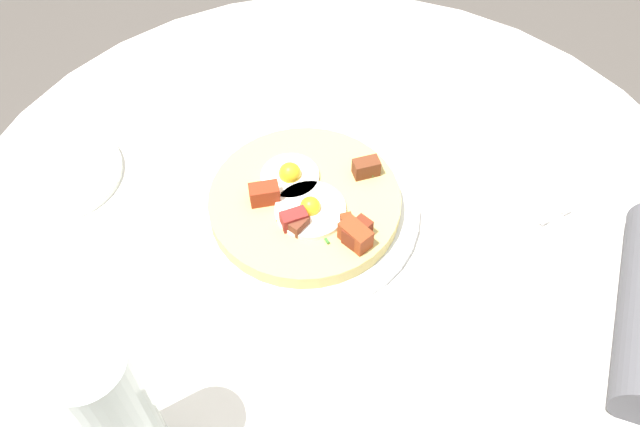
# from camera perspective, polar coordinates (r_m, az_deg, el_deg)

# --- Properties ---
(dining_table) EXTENTS (1.01, 1.01, 0.75)m
(dining_table) POSITION_cam_1_polar(r_m,az_deg,el_deg) (1.02, 1.18, -7.51)
(dining_table) COLOR silver
(dining_table) RESTS_ON ground_plane
(pizza_plate) EXTENTS (0.29, 0.29, 0.01)m
(pizza_plate) POSITION_cam_1_polar(r_m,az_deg,el_deg) (0.89, -1.35, 0.24)
(pizza_plate) COLOR white
(pizza_plate) RESTS_ON dining_table
(breakfast_pizza) EXTENTS (0.24, 0.24, 0.05)m
(breakfast_pizza) POSITION_cam_1_polar(r_m,az_deg,el_deg) (0.87, -1.28, 0.93)
(breakfast_pizza) COLOR tan
(breakfast_pizza) RESTS_ON pizza_plate
(bread_plate) EXTENTS (0.17, 0.17, 0.01)m
(bread_plate) POSITION_cam_1_polar(r_m,az_deg,el_deg) (0.99, -20.90, 3.16)
(bread_plate) COLOR silver
(bread_plate) RESTS_ON dining_table
(napkin) EXTENTS (0.22, 0.21, 0.00)m
(napkin) POSITION_cam_1_polar(r_m,az_deg,el_deg) (0.97, 15.62, 3.28)
(napkin) COLOR white
(napkin) RESTS_ON dining_table
(fork) EXTENTS (0.16, 0.10, 0.00)m
(fork) POSITION_cam_1_polar(r_m,az_deg,el_deg) (0.95, 14.84, 3.09)
(fork) COLOR silver
(fork) RESTS_ON napkin
(knife) EXTENTS (0.16, 0.10, 0.00)m
(knife) POSITION_cam_1_polar(r_m,az_deg,el_deg) (0.97, 16.50, 3.81)
(knife) COLOR silver
(knife) RESTS_ON napkin
(water_bottle) EXTENTS (0.07, 0.07, 0.22)m
(water_bottle) POSITION_cam_1_polar(r_m,az_deg,el_deg) (0.66, -16.77, -15.77)
(water_bottle) COLOR silver
(water_bottle) RESTS_ON dining_table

